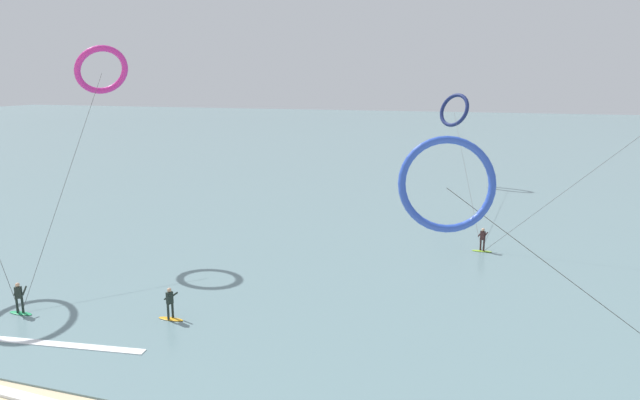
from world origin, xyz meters
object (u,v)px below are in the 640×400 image
surfer_lime (482,241)px  kite_cobalt (447,184)px  kite_magenta (102,70)px  kite_navy (454,110)px  surfer_amber (170,306)px  surfer_emerald (19,300)px

surfer_lime → kite_cobalt: 20.73m
kite_magenta → kite_navy: 40.24m
surfer_lime → kite_cobalt: size_ratio=0.13×
surfer_amber → kite_cobalt: (13.64, -2.39, 7.43)m
kite_magenta → surfer_amber: bearing=83.7°
surfer_lime → kite_navy: kite_navy is taller
surfer_emerald → surfer_amber: bearing=172.1°
surfer_emerald → kite_cobalt: size_ratio=0.13×
kite_magenta → kite_navy: bearing=-175.2°
surfer_lime → kite_magenta: kite_magenta is taller
kite_cobalt → kite_navy: size_ratio=0.45×
surfer_amber → surfer_lime: same height
surfer_emerald → kite_cobalt: bearing=157.8°
surfer_lime → kite_cobalt: (-0.90, -19.33, 7.43)m
kite_magenta → kite_navy: kite_magenta is taller
kite_magenta → kite_cobalt: 27.84m
surfer_lime → kite_magenta: 28.91m
surfer_amber → kite_cobalt: bearing=-81.5°
surfer_emerald → surfer_amber: size_ratio=1.00×
kite_magenta → surfer_emerald: bearing=50.8°
surfer_amber → kite_cobalt: 15.71m
kite_cobalt → kite_navy: bearing=82.3°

